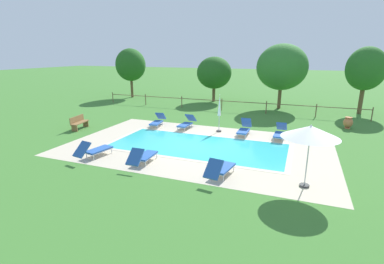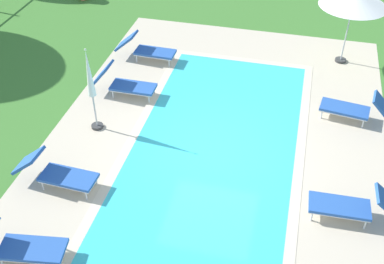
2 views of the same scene
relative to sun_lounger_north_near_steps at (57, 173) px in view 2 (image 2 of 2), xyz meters
name	(u,v)px [view 2 (image 2 of 2)]	position (x,y,z in m)	size (l,w,h in m)	color
ground_plane	(212,153)	(1.97, -3.25, -0.38)	(160.00, 160.00, 0.00)	#3D752D
pool_deck_paving	(212,153)	(1.97, -3.25, -0.37)	(13.93, 8.70, 0.01)	beige
swimming_pool_water	(212,152)	(1.97, -3.25, -0.37)	(9.31, 4.08, 0.01)	#38C6D1
pool_coping_rim	(212,152)	(1.97, -3.25, -0.37)	(9.79, 4.56, 0.01)	beige
sun_lounger_north_near_steps	(57,173)	(0.00, 0.00, 0.00)	(0.69, 2.00, 0.88)	#2856A8
sun_lounger_north_mid	(18,246)	(-2.08, -0.19, 0.00)	(0.89, 2.04, 0.87)	#2856A8
sun_lounger_north_far	(124,83)	(3.90, -0.21, 0.02)	(0.60, 1.87, 0.98)	#2856A8
sun_lounger_north_end	(354,206)	(0.58, -6.61, 0.00)	(0.67, 1.99, 0.88)	#2856A8
sun_lounger_south_near_corner	(147,49)	(6.02, -0.20, 0.00)	(0.65, 1.98, 0.89)	#2856A8
sun_lounger_south_end	(356,109)	(4.23, -6.73, 0.01)	(0.87, 2.00, 0.92)	#2856A8
patio_umbrella_closed_row_west	(90,81)	(2.24, -0.02, 1.10)	(0.32, 0.32, 2.39)	#383838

